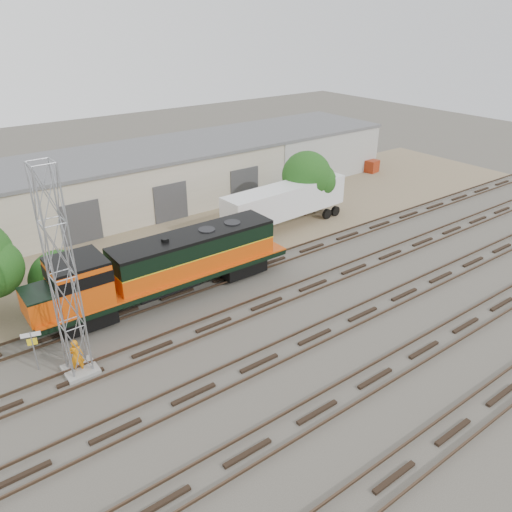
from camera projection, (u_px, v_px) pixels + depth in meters
ground at (282, 315)px, 30.79m from camera, size 140.00×140.00×0.00m
dirt_strip at (168, 236)px, 41.59m from camera, size 80.00×16.00×0.02m
tracks at (315, 337)px, 28.59m from camera, size 80.00×20.40×0.28m
warehouse at (126, 182)px, 46.19m from camera, size 58.40×10.40×5.30m
locomotive at (163, 267)px, 31.47m from camera, size 17.22×3.02×4.14m
signal_tower at (63, 280)px, 23.62m from camera, size 1.64×1.64×11.12m
sign_post at (33, 344)px, 25.34m from camera, size 0.94×0.32×2.38m
worker at (76, 356)px, 25.50m from camera, size 0.83×0.65×1.99m
semi_trailer at (288, 201)px, 42.55m from camera, size 12.27×3.13×3.74m
dumpster_blue at (291, 190)px, 50.02m from camera, size 1.84×1.76×1.50m
dumpster_red at (371, 166)px, 58.06m from camera, size 1.74×1.66×1.40m
tree_mid at (64, 281)px, 31.43m from camera, size 4.00×3.81×3.81m
tree_east at (310, 177)px, 44.25m from camera, size 4.64×4.42×5.97m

